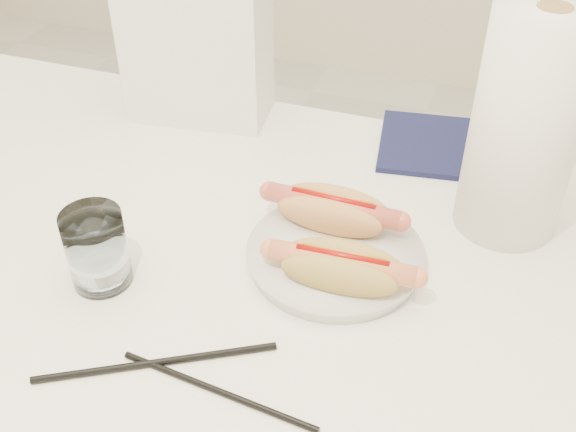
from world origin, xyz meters
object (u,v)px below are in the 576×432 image
(hotdog_left, at_px, (333,210))
(water_glass, at_px, (97,249))
(table, at_px, (227,317))
(hotdog_right, at_px, (342,268))
(paper_towel_roll, at_px, (526,126))
(napkin_box, at_px, (196,29))
(plate, at_px, (335,257))

(hotdog_left, xyz_separation_m, water_glass, (-0.22, -0.16, 0.01))
(table, height_order, hotdog_right, hotdog_right)
(water_glass, distance_m, paper_towel_roll, 0.49)
(paper_towel_roll, bearing_deg, table, -143.50)
(napkin_box, bearing_deg, plate, -49.67)
(table, distance_m, plate, 0.15)
(table, xyz_separation_m, water_glass, (-0.13, -0.04, 0.11))
(plate, xyz_separation_m, hotdog_left, (-0.02, 0.05, 0.03))
(water_glass, bearing_deg, table, 18.63)
(table, height_order, plate, plate)
(plate, relative_size, hotdog_left, 1.20)
(water_glass, relative_size, napkin_box, 0.34)
(table, distance_m, water_glass, 0.17)
(table, relative_size, water_glass, 13.12)
(napkin_box, relative_size, paper_towel_roll, 0.98)
(plate, height_order, paper_towel_roll, paper_towel_roll)
(plate, relative_size, water_glass, 2.13)
(napkin_box, bearing_deg, water_glass, -89.38)
(plate, distance_m, hotdog_right, 0.06)
(hotdog_right, height_order, napkin_box, napkin_box)
(plate, distance_m, paper_towel_roll, 0.26)
(napkin_box, xyz_separation_m, paper_towel_roll, (0.46, -0.12, 0.00))
(table, height_order, hotdog_left, hotdog_left)
(plate, bearing_deg, paper_towel_roll, 38.73)
(hotdog_right, xyz_separation_m, water_glass, (-0.26, -0.07, 0.01))
(table, distance_m, paper_towel_roll, 0.40)
(paper_towel_roll, bearing_deg, hotdog_right, -130.08)
(table, height_order, napkin_box, napkin_box)
(water_glass, bearing_deg, hotdog_left, 35.95)
(hotdog_right, relative_size, water_glass, 1.75)
(plate, xyz_separation_m, paper_towel_roll, (0.18, 0.14, 0.13))
(plate, distance_m, hotdog_left, 0.06)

